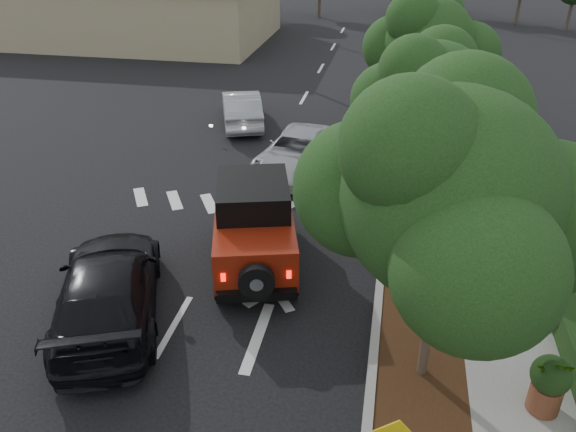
# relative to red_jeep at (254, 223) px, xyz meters

# --- Properties ---
(ground) EXTENTS (120.00, 120.00, 0.00)m
(ground) POSITION_rel_red_jeep_xyz_m (-1.18, -3.06, -1.17)
(ground) COLOR black
(ground) RESTS_ON ground
(curb) EXTENTS (0.20, 70.00, 0.15)m
(curb) POSITION_rel_red_jeep_xyz_m (3.42, 8.94, -1.10)
(curb) COLOR #9E9B93
(curb) RESTS_ON ground
(planting_strip) EXTENTS (1.80, 70.00, 0.12)m
(planting_strip) POSITION_rel_red_jeep_xyz_m (4.42, 8.94, -1.11)
(planting_strip) COLOR black
(planting_strip) RESTS_ON ground
(sidewalk) EXTENTS (2.00, 70.00, 0.12)m
(sidewalk) POSITION_rel_red_jeep_xyz_m (6.32, 8.94, -1.11)
(sidewalk) COLOR gray
(sidewalk) RESTS_ON ground
(hedge) EXTENTS (0.80, 70.00, 0.80)m
(hedge) POSITION_rel_red_jeep_xyz_m (7.72, 8.94, -0.77)
(hedge) COLOR black
(hedge) RESTS_ON ground
(commercial_building) EXTENTS (22.00, 12.00, 4.00)m
(commercial_building) POSITION_rel_red_jeep_xyz_m (-17.18, 26.94, 0.83)
(commercial_building) COLOR gray
(commercial_building) RESTS_ON ground
(transmission_tower) EXTENTS (7.00, 4.00, 28.00)m
(transmission_tower) POSITION_rel_red_jeep_xyz_m (4.82, 44.94, -1.17)
(transmission_tower) COLOR slate
(transmission_tower) RESTS_ON ground
(street_tree_near) EXTENTS (3.80, 3.80, 5.92)m
(street_tree_near) POSITION_rel_red_jeep_xyz_m (4.42, -3.56, -1.17)
(street_tree_near) COLOR black
(street_tree_near) RESTS_ON ground
(street_tree_mid) EXTENTS (3.20, 3.20, 5.32)m
(street_tree_mid) POSITION_rel_red_jeep_xyz_m (4.42, 3.44, -1.17)
(street_tree_mid) COLOR black
(street_tree_mid) RESTS_ON ground
(street_tree_far) EXTENTS (3.40, 3.40, 5.62)m
(street_tree_far) POSITION_rel_red_jeep_xyz_m (4.42, 9.94, -1.17)
(street_tree_far) COLOR black
(street_tree_far) RESTS_ON ground
(light_pole_a) EXTENTS (2.00, 0.22, 9.00)m
(light_pole_a) POSITION_rel_red_jeep_xyz_m (-7.68, 22.94, -1.17)
(light_pole_a) COLOR slate
(light_pole_a) RESTS_ON ground
(light_pole_b) EXTENTS (2.00, 0.22, 9.00)m
(light_pole_b) POSITION_rel_red_jeep_xyz_m (-8.68, 34.94, -1.17)
(light_pole_b) COLOR slate
(light_pole_b) RESTS_ON ground
(red_jeep) EXTENTS (3.01, 4.72, 2.31)m
(red_jeep) POSITION_rel_red_jeep_xyz_m (0.00, 0.00, 0.00)
(red_jeep) COLOR black
(red_jeep) RESTS_ON ground
(silver_suv_ahead) EXTENTS (3.09, 5.31, 1.39)m
(silver_suv_ahead) POSITION_rel_red_jeep_xyz_m (0.10, 6.15, -0.48)
(silver_suv_ahead) COLOR #B5B6BD
(silver_suv_ahead) RESTS_ON ground
(black_suv_oncoming) EXTENTS (4.07, 5.91, 1.59)m
(black_suv_oncoming) POSITION_rel_red_jeep_xyz_m (-2.72, -2.99, -0.38)
(black_suv_oncoming) COLOR black
(black_suv_oncoming) RESTS_ON ground
(silver_sedan_oncoming) EXTENTS (2.97, 4.80, 1.49)m
(silver_sedan_oncoming) POSITION_rel_red_jeep_xyz_m (-3.23, 10.55, -0.43)
(silver_sedan_oncoming) COLOR #A4A6AC
(silver_sedan_oncoming) RESTS_ON ground
(parked_suv) EXTENTS (5.04, 2.28, 1.68)m
(parked_suv) POSITION_rel_red_jeep_xyz_m (-8.95, 23.24, -0.34)
(parked_suv) COLOR #929499
(parked_suv) RESTS_ON ground
(terracotta_planter) EXTENTS (0.75, 0.75, 1.30)m
(terracotta_planter) POSITION_rel_red_jeep_xyz_m (6.65, -4.12, -0.30)
(terracotta_planter) COLOR brown
(terracotta_planter) RESTS_ON ground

